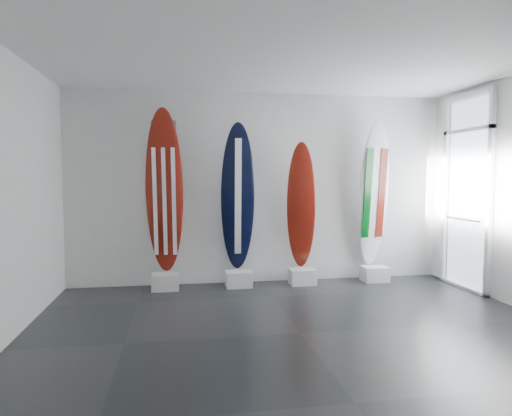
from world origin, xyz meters
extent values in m
plane|color=black|center=(0.00, 0.00, 0.00)|extent=(6.00, 6.00, 0.00)
plane|color=white|center=(0.00, 0.00, 3.00)|extent=(6.00, 6.00, 0.00)
plane|color=silver|center=(0.00, 2.50, 1.50)|extent=(6.00, 0.00, 6.00)
plane|color=silver|center=(0.00, -2.50, 1.50)|extent=(6.00, 0.00, 6.00)
cube|color=white|center=(-1.50, 2.18, 0.12)|extent=(0.40, 0.30, 0.24)
ellipsoid|color=maroon|center=(-1.50, 2.28, 1.47)|extent=(0.59, 0.37, 2.47)
cube|color=white|center=(-0.40, 2.18, 0.12)|extent=(0.40, 0.30, 0.24)
ellipsoid|color=black|center=(-0.40, 2.28, 1.37)|extent=(0.53, 0.38, 2.27)
cube|color=white|center=(0.61, 2.18, 0.12)|extent=(0.40, 0.30, 0.24)
ellipsoid|color=maroon|center=(0.61, 2.28, 1.23)|extent=(0.52, 0.43, 1.99)
cube|color=white|center=(1.81, 2.18, 0.12)|extent=(0.40, 0.30, 0.24)
ellipsoid|color=white|center=(1.81, 2.28, 1.41)|extent=(0.57, 0.37, 2.36)
cube|color=silver|center=(-2.45, 2.48, 0.35)|extent=(0.09, 0.02, 0.13)
camera|label=1|loc=(-1.27, -4.69, 1.70)|focal=32.10mm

